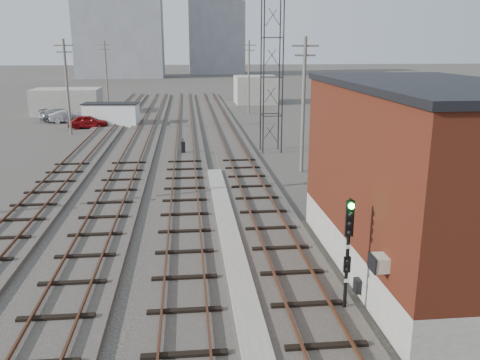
{
  "coord_description": "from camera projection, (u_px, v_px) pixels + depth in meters",
  "views": [
    {
      "loc": [
        -1.26,
        -5.33,
        8.49
      ],
      "look_at": [
        1.2,
        18.04,
        2.2
      ],
      "focal_mm": 38.0,
      "sensor_mm": 36.0,
      "label": 1
    }
  ],
  "objects": [
    {
      "name": "site_trailer",
      "position": [
        111.0,
        114.0,
        54.42
      ],
      "size": [
        6.07,
        3.14,
        2.46
      ],
      "rotation": [
        0.0,
        0.0,
        -0.11
      ],
      "color": "white",
      "rests_on": "ground"
    },
    {
      "name": "switch_stand",
      "position": [
        183.0,
        148.0,
        40.11
      ],
      "size": [
        0.34,
        0.34,
        1.28
      ],
      "rotation": [
        0.0,
        0.0,
        0.17
      ],
      "color": "black",
      "rests_on": "ground"
    },
    {
      "name": "utility_pole_left_c",
      "position": [
        106.0,
        71.0,
        72.19
      ],
      "size": [
        1.8,
        0.24,
        9.0
      ],
      "color": "#595147",
      "rests_on": "ground"
    },
    {
      "name": "shed_right",
      "position": [
        256.0,
        90.0,
        75.09
      ],
      "size": [
        6.0,
        6.0,
        4.0
      ],
      "primitive_type": "cube",
      "color": "gray",
      "rests_on": "ground"
    },
    {
      "name": "track_left",
      "position": [
        92.0,
        144.0,
        43.92
      ],
      "size": [
        3.2,
        90.0,
        0.39
      ],
      "color": "#332D28",
      "rests_on": "ground"
    },
    {
      "name": "track_mid_left",
      "position": [
        139.0,
        144.0,
        44.33
      ],
      "size": [
        3.2,
        90.0,
        0.39
      ],
      "color": "#332D28",
      "rests_on": "ground"
    },
    {
      "name": "car_red",
      "position": [
        88.0,
        122.0,
        53.02
      ],
      "size": [
        4.21,
        2.12,
        1.38
      ],
      "primitive_type": "imported",
      "rotation": [
        0.0,
        0.0,
        1.7
      ],
      "color": "maroon",
      "rests_on": "ground"
    },
    {
      "name": "apartment_left",
      "position": [
        119.0,
        18.0,
        131.44
      ],
      "size": [
        22.0,
        14.0,
        30.0
      ],
      "primitive_type": "cube",
      "color": "gray",
      "rests_on": "ground"
    },
    {
      "name": "utility_pole_left_b",
      "position": [
        67.0,
        85.0,
        48.17
      ],
      "size": [
        1.8,
        0.24,
        9.0
      ],
      "color": "#595147",
      "rests_on": "ground"
    },
    {
      "name": "track_right",
      "position": [
        230.0,
        142.0,
        45.14
      ],
      "size": [
        3.2,
        90.0,
        0.39
      ],
      "color": "#332D28",
      "rests_on": "ground"
    },
    {
      "name": "car_grey",
      "position": [
        62.0,
        116.0,
        57.02
      ],
      "size": [
        5.4,
        3.14,
        1.47
      ],
      "primitive_type": "imported",
      "rotation": [
        0.0,
        0.0,
        1.34
      ],
      "color": "slate",
      "rests_on": "ground"
    },
    {
      "name": "utility_pole_right_a",
      "position": [
        303.0,
        102.0,
        33.76
      ],
      "size": [
        1.8,
        0.24,
        9.0
      ],
      "color": "#595147",
      "rests_on": "ground"
    },
    {
      "name": "track_mid_right",
      "position": [
        185.0,
        143.0,
        44.73
      ],
      "size": [
        3.2,
        90.0,
        0.39
      ],
      "color": "#332D28",
      "rests_on": "ground"
    },
    {
      "name": "lattice_tower",
      "position": [
        272.0,
        57.0,
        39.69
      ],
      "size": [
        1.6,
        1.6,
        15.0
      ],
      "color": "black",
      "rests_on": "ground"
    },
    {
      "name": "shed_left",
      "position": [
        67.0,
        102.0,
        63.05
      ],
      "size": [
        8.0,
        5.0,
        3.2
      ],
      "primitive_type": "cube",
      "color": "gray",
      "rests_on": "ground"
    },
    {
      "name": "utility_pole_right_b",
      "position": [
        249.0,
        75.0,
        62.58
      ],
      "size": [
        1.8,
        0.24,
        9.0
      ],
      "color": "#595147",
      "rests_on": "ground"
    },
    {
      "name": "ground",
      "position": [
        197.0,
        113.0,
        65.09
      ],
      "size": [
        320.0,
        320.0,
        0.0
      ],
      "primitive_type": "plane",
      "color": "#282621",
      "rests_on": "ground"
    },
    {
      "name": "apartment_right",
      "position": [
        216.0,
        28.0,
        148.99
      ],
      "size": [
        16.0,
        12.0,
        26.0
      ],
      "primitive_type": "cube",
      "color": "gray",
      "rests_on": "ground"
    },
    {
      "name": "platform_curb",
      "position": [
        233.0,
        254.0,
        20.91
      ],
      "size": [
        0.9,
        28.0,
        0.26
      ],
      "primitive_type": "cube",
      "color": "gray",
      "rests_on": "ground"
    },
    {
      "name": "car_silver",
      "position": [
        69.0,
        116.0,
        56.97
      ],
      "size": [
        4.5,
        2.7,
        1.4
      ],
      "primitive_type": "imported",
      "rotation": [
        0.0,
        0.0,
        1.88
      ],
      "color": "#ADB0B5",
      "rests_on": "ground"
    },
    {
      "name": "brick_building",
      "position": [
        426.0,
        180.0,
        18.79
      ],
      "size": [
        6.54,
        12.2,
        7.22
      ],
      "color": "gray",
      "rests_on": "ground"
    },
    {
      "name": "signal_mast",
      "position": [
        348.0,
        248.0,
        16.02
      ],
      "size": [
        0.4,
        0.41,
        3.89
      ],
      "color": "gray",
      "rests_on": "ground"
    }
  ]
}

